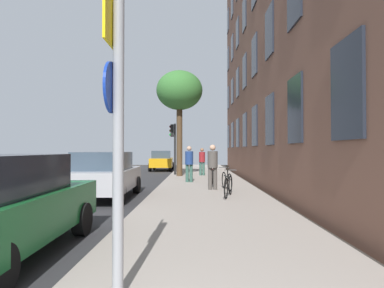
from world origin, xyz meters
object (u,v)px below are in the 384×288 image
car_1 (105,174)px  bicycle_3 (213,172)px  bicycle_1 (227,180)px  pedestrian_2 (202,160)px  car_2 (162,160)px  pedestrian_0 (213,164)px  bicycle_2 (212,175)px  traffic_light (173,139)px  bicycle_0 (228,185)px  pedestrian_1 (189,161)px  sign_post (116,118)px  tree_near (179,92)px

car_1 → bicycle_3: bearing=57.1°
bicycle_1 → bicycle_3: bicycle_1 is taller
pedestrian_2 → car_1: 9.59m
car_2 → pedestrian_0: bearing=-75.7°
bicycle_2 → bicycle_1: bearing=-79.8°
bicycle_1 → pedestrian_2: 7.42m
pedestrian_2 → car_1: (-3.58, -8.89, -0.25)m
bicycle_2 → car_2: bearing=107.8°
traffic_light → car_1: bearing=-100.3°
pedestrian_0 → bicycle_0: bearing=-77.8°
traffic_light → bicycle_1: traffic_light is taller
bicycle_1 → bicycle_2: bearing=100.2°
traffic_light → pedestrian_0: bearing=-75.0°
pedestrian_2 → car_1: bearing=-111.9°
bicycle_0 → bicycle_2: (-0.33, 4.50, 0.00)m
bicycle_1 → car_1: (-4.42, -1.54, 0.34)m
car_2 → bicycle_3: bearing=-67.1°
traffic_light → pedestrian_0: traffic_light is taller
bicycle_1 → car_1: size_ratio=0.38×
bicycle_2 → bicycle_3: bearing=85.6°
bicycle_1 → bicycle_2: 2.62m
bicycle_2 → pedestrian_0: size_ratio=0.95×
pedestrian_1 → car_1: size_ratio=0.41×
pedestrian_2 → car_1: size_ratio=0.39×
car_2 → bicycle_1: bearing=-73.6°
pedestrian_0 → pedestrian_2: (-0.29, 7.29, -0.06)m
sign_post → pedestrian_2: sign_post is taller
car_2 → pedestrian_2: bearing=-63.4°
bicycle_2 → traffic_light: bearing=112.2°
car_1 → car_2: 15.26m
pedestrian_0 → car_1: pedestrian_0 is taller
bicycle_3 → pedestrian_1: 2.25m
bicycle_0 → bicycle_1: size_ratio=1.01×
sign_post → car_1: (-2.33, 7.90, -1.21)m
bicycle_0 → car_2: car_2 is taller
sign_post → traffic_light: 17.47m
bicycle_2 → pedestrian_1: pedestrian_1 is taller
sign_post → bicycle_3: 14.48m
car_1 → car_2: size_ratio=1.05×
traffic_light → pedestrian_1: size_ratio=1.85×
bicycle_2 → pedestrian_2: 4.82m
sign_post → bicycle_2: size_ratio=1.95×
sign_post → traffic_light: sign_post is taller
traffic_light → bicycle_1: size_ratio=2.00×
bicycle_1 → pedestrian_0: size_ratio=0.91×
tree_near → pedestrian_2: 4.42m
pedestrian_2 → bicycle_2: bearing=-85.4°
bicycle_0 → bicycle_3: (-0.16, 6.76, -0.00)m
tree_near → bicycle_0: size_ratio=3.87×
sign_post → bicycle_3: bearing=82.8°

